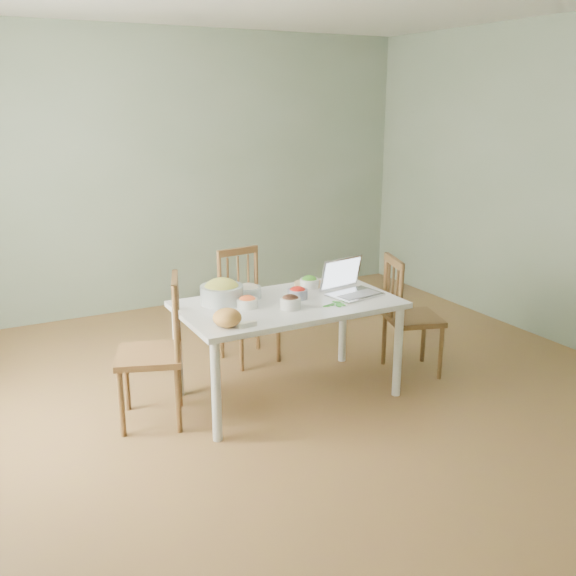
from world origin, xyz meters
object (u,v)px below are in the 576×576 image
dining_table (288,349)px  chair_left (149,352)px  chair_right (413,315)px  laptop (355,279)px  chair_far (249,307)px  bread_boule (227,318)px  bowl_squash (222,291)px

dining_table → chair_left: bearing=175.2°
chair_right → laptop: size_ratio=2.55×
dining_table → chair_far: (0.04, 0.73, 0.10)m
bread_boule → chair_far: bearing=58.9°
bowl_squash → chair_far: bearing=50.4°
laptop → bowl_squash: bearing=153.7°
bread_boule → laptop: bearing=9.7°
bread_boule → laptop: (1.05, 0.18, 0.07)m
bread_boule → bowl_squash: 0.48m
dining_table → chair_right: bearing=-3.9°
dining_table → chair_left: chair_left is taller
chair_far → bread_boule: 1.20m
dining_table → laptop: 0.69m
chair_left → bread_boule: bearing=68.2°
chair_right → bread_boule: (-1.60, -0.20, 0.30)m
dining_table → chair_right: chair_right is taller
chair_far → bread_boule: (-0.60, -1.00, 0.31)m
dining_table → chair_left: size_ratio=1.54×
bowl_squash → chair_left: bearing=-169.3°
dining_table → bowl_squash: (-0.41, 0.18, 0.43)m
chair_far → bowl_squash: bearing=-135.6°
bowl_squash → laptop: laptop is taller
dining_table → chair_left: (-0.96, 0.08, 0.14)m
chair_left → chair_right: (2.01, -0.15, -0.03)m
dining_table → laptop: size_ratio=4.15×
chair_far → bowl_squash: (-0.45, -0.54, 0.33)m
chair_far → bowl_squash: 0.78m
chair_far → laptop: laptop is taller
chair_right → bread_boule: 1.64m
chair_far → bowl_squash: chair_far is taller
dining_table → chair_left: 0.98m
chair_far → chair_left: bearing=-153.2°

